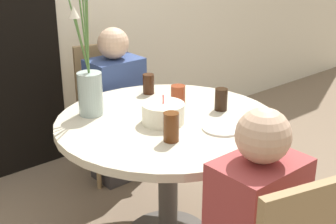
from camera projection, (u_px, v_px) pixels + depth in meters
The scene contains 10 objects.
dining_table at pixel (168, 141), 2.41m from camera, with size 1.14×1.14×0.72m.
chair_near_front at pixel (108, 103), 3.23m from camera, with size 0.48×0.48×0.89m.
birthday_cake at pixel (163, 113), 2.31m from camera, with size 0.21×0.21×0.15m.
flower_vase at pixel (88, 75), 2.36m from camera, with size 0.25×0.35×0.78m.
side_plate at pixel (223, 128), 2.25m from camera, with size 0.20×0.20×0.01m.
drink_glass_0 at pixel (221, 99), 2.47m from camera, with size 0.07×0.07×0.12m.
drink_glass_1 at pixel (148, 84), 2.72m from camera, with size 0.07×0.07×0.12m.
drink_glass_2 at pixel (171, 127), 2.10m from camera, with size 0.07×0.07×0.14m.
drink_glass_3 at pixel (178, 95), 2.55m from camera, with size 0.08×0.08×0.11m.
person_woman at pixel (116, 111), 3.10m from camera, with size 0.34×0.24×1.05m.
Camera 1 is at (-1.41, -1.67, 1.62)m, focal length 50.00 mm.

